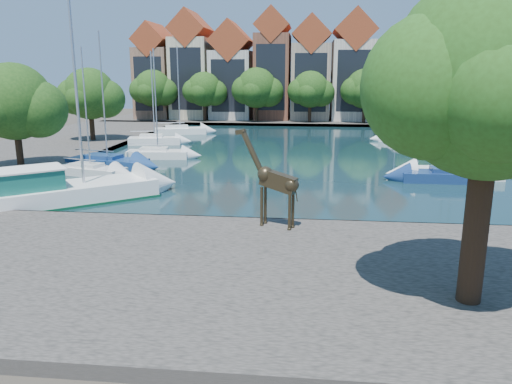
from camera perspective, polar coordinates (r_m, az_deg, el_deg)
ground at (r=26.55m, az=1.49°, el=-3.98°), size 160.00×160.00×0.00m
water_basin at (r=49.90m, az=3.73°, el=4.45°), size 38.00×50.00×0.08m
near_quay at (r=19.92m, az=-0.16°, el=-9.41°), size 50.00×14.00×0.50m
far_quay at (r=81.61m, az=4.71°, el=8.21°), size 60.00×16.00×0.50m
left_quay at (r=56.67m, az=-22.51°, el=4.77°), size 14.00×52.00×0.50m
plane_tree at (r=17.15m, az=25.72°, el=11.04°), size 8.32×6.40×10.62m
townhouse_west_end at (r=84.96m, az=-11.31°, el=13.01°), size 5.44×9.18×14.93m
townhouse_west_mid at (r=83.39m, az=-7.28°, el=13.76°), size 5.94×9.18×16.79m
townhouse_west_inner at (r=82.16m, az=-2.73°, el=13.23°), size 6.43×9.18×15.15m
townhouse_center at (r=81.42m, az=1.93°, el=13.95°), size 5.44×9.18×16.93m
townhouse_east_inner at (r=81.20m, az=6.27°, el=13.43°), size 5.94×9.18×15.79m
townhouse_east_mid at (r=81.45m, az=10.98°, el=13.53°), size 6.43×9.18×16.65m
townhouse_east_end at (r=82.24m, az=15.58°, el=12.59°), size 5.44×9.18×14.43m
far_tree_far_west at (r=79.44m, az=-11.65°, el=11.39°), size 7.28×5.60×7.68m
far_tree_west at (r=77.41m, az=-5.88°, el=11.46°), size 6.76×5.20×7.36m
far_tree_mid_west at (r=76.16m, az=0.15°, el=11.66°), size 7.80×6.00×8.00m
far_tree_mid_east at (r=75.76m, az=6.29°, el=11.44°), size 7.02×5.40×7.52m
far_tree_east at (r=76.19m, az=12.45°, el=11.30°), size 7.54×5.80×7.84m
far_tree_far_east at (r=77.45m, az=18.43°, el=10.85°), size 6.76×5.20×7.36m
side_tree_left_near at (r=43.76m, az=-25.80°, el=9.01°), size 7.80×6.00×8.20m
side_tree_left_far at (r=58.39m, az=-18.39°, el=10.42°), size 7.28×5.60×7.88m
giraffe_statue at (r=24.43m, az=2.01°, el=1.35°), size 3.22×1.52×4.77m
motorsailer at (r=32.76m, az=-21.91°, el=0.25°), size 10.82×9.61×11.99m
sailboat_left_a at (r=41.24m, az=-18.39°, el=2.55°), size 5.99×3.46×9.70m
sailboat_left_b at (r=44.29m, az=-16.60°, el=3.50°), size 7.20×3.84×11.09m
sailboat_left_c at (r=47.55m, az=-11.14°, el=4.48°), size 5.81×2.47×9.89m
sailboat_left_d at (r=56.62m, az=-11.49°, el=5.99°), size 5.92×3.08×9.98m
sailboat_left_e at (r=65.38m, az=-8.68°, el=7.11°), size 6.97×4.09×10.88m
sailboat_right_a at (r=40.92m, az=21.57°, el=2.29°), size 7.05×2.62×11.55m
sailboat_right_b at (r=39.31m, az=20.73°, el=2.00°), size 6.19×2.20×13.29m
sailboat_right_c at (r=58.97m, az=18.20°, el=5.79°), size 5.76×3.18×9.95m
sailboat_right_d at (r=60.29m, az=15.69°, el=6.10°), size 4.25×1.66×7.03m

